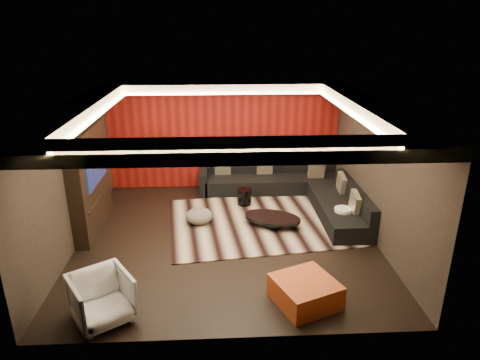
{
  "coord_description": "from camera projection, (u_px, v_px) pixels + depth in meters",
  "views": [
    {
      "loc": [
        -0.14,
        -7.91,
        4.25
      ],
      "look_at": [
        0.3,
        0.6,
        1.05
      ],
      "focal_mm": 32.0,
      "sensor_mm": 36.0,
      "label": 1
    }
  ],
  "objects": [
    {
      "name": "armchair",
      "position": [
        102.0,
        298.0,
        6.33
      ],
      "size": [
        1.14,
        1.14,
        0.76
      ],
      "primitive_type": "imported",
      "rotation": [
        0.0,
        0.0,
        0.58
      ],
      "color": "silver",
      "rests_on": "floor"
    },
    {
      "name": "wall_back",
      "position": [
        224.0,
        136.0,
        11.21
      ],
      "size": [
        6.0,
        0.02,
        2.8
      ],
      "primitive_type": "cube",
      "color": "black",
      "rests_on": "ground"
    },
    {
      "name": "cove_back",
      "position": [
        224.0,
        94.0,
        10.18
      ],
      "size": [
        4.8,
        0.08,
        0.04
      ],
      "primitive_type": "cube",
      "color": "#FFD899",
      "rests_on": "ground"
    },
    {
      "name": "drum_stool",
      "position": [
        244.0,
        197.0,
        10.38
      ],
      "size": [
        0.4,
        0.4,
        0.4
      ],
      "primitive_type": "cylinder",
      "rotation": [
        0.0,
        0.0,
        -0.2
      ],
      "color": "black",
      "rests_on": "rug"
    },
    {
      "name": "red_feature_wall",
      "position": [
        224.0,
        136.0,
        11.18
      ],
      "size": [
        5.98,
        0.05,
        2.78
      ],
      "primitive_type": "cube",
      "color": "#6B0C0A",
      "rests_on": "ground"
    },
    {
      "name": "tv_surround",
      "position": [
        90.0,
        181.0,
        8.93
      ],
      "size": [
        0.3,
        2.0,
        2.2
      ],
      "primitive_type": "cube",
      "color": "black",
      "rests_on": "ground"
    },
    {
      "name": "soffit_front",
      "position": [
        230.0,
        151.0,
        5.42
      ],
      "size": [
        6.0,
        0.6,
        0.22
      ],
      "primitive_type": "cube",
      "color": "silver",
      "rests_on": "ground"
    },
    {
      "name": "soffit_back",
      "position": [
        223.0,
        88.0,
        10.47
      ],
      "size": [
        6.0,
        0.6,
        0.22
      ],
      "primitive_type": "cube",
      "color": "silver",
      "rests_on": "ground"
    },
    {
      "name": "orange_ottoman",
      "position": [
        305.0,
        292.0,
        6.79
      ],
      "size": [
        1.18,
        1.18,
        0.4
      ],
      "primitive_type": "cube",
      "rotation": [
        0.0,
        0.0,
        0.39
      ],
      "color": "maroon",
      "rests_on": "floor"
    },
    {
      "name": "striped_pouf",
      "position": [
        199.0,
        216.0,
        9.44
      ],
      "size": [
        0.63,
        0.63,
        0.33
      ],
      "primitive_type": "ellipsoid",
      "rotation": [
        0.0,
        0.0,
        -0.06
      ],
      "color": "#BDB292",
      "rests_on": "rug"
    },
    {
      "name": "floor",
      "position": [
        227.0,
        238.0,
        8.89
      ],
      "size": [
        6.0,
        6.0,
        0.02
      ],
      "primitive_type": "cube",
      "color": "black",
      "rests_on": "ground"
    },
    {
      "name": "coffee_table",
      "position": [
        272.0,
        221.0,
        9.35
      ],
      "size": [
        1.64,
        1.64,
        0.21
      ],
      "primitive_type": "cylinder",
      "rotation": [
        0.0,
        0.0,
        -0.4
      ],
      "color": "black",
      "rests_on": "rug"
    },
    {
      "name": "rug",
      "position": [
        260.0,
        221.0,
        9.59
      ],
      "size": [
        4.33,
        3.46,
        0.02
      ],
      "primitive_type": "cube",
      "rotation": [
        0.0,
        0.0,
        0.12
      ],
      "color": "tan",
      "rests_on": "floor"
    },
    {
      "name": "white_side_table",
      "position": [
        342.0,
        218.0,
        9.22
      ],
      "size": [
        0.41,
        0.41,
        0.47
      ],
      "primitive_type": "cylinder",
      "rotation": [
        0.0,
        0.0,
        -0.09
      ],
      "color": "silver",
      "rests_on": "floor"
    },
    {
      "name": "soffit_left",
      "position": [
        78.0,
        111.0,
        7.81
      ],
      "size": [
        0.6,
        4.8,
        0.22
      ],
      "primitive_type": "cube",
      "color": "silver",
      "rests_on": "ground"
    },
    {
      "name": "sectional_sofa",
      "position": [
        295.0,
        191.0,
        10.63
      ],
      "size": [
        3.65,
        3.5,
        0.75
      ],
      "color": "black",
      "rests_on": "floor"
    },
    {
      "name": "soffit_right",
      "position": [
        368.0,
        108.0,
        8.08
      ],
      "size": [
        0.6,
        4.8,
        0.22
      ],
      "primitive_type": "cube",
      "color": "silver",
      "rests_on": "ground"
    },
    {
      "name": "tv_shelf",
      "position": [
        100.0,
        198.0,
        9.07
      ],
      "size": [
        0.04,
        1.6,
        0.04
      ],
      "primitive_type": "cube",
      "color": "black",
      "rests_on": "ground"
    },
    {
      "name": "throw_pillows",
      "position": [
        297.0,
        177.0,
        10.54
      ],
      "size": [
        3.06,
        2.82,
        0.5
      ],
      "color": "tan",
      "rests_on": "sectional_sofa"
    },
    {
      "name": "cove_front",
      "position": [
        229.0,
        150.0,
        5.77
      ],
      "size": [
        4.8,
        0.08,
        0.04
      ],
      "primitive_type": "cube",
      "color": "#FFD899",
      "rests_on": "ground"
    },
    {
      "name": "cove_left",
      "position": [
        98.0,
        115.0,
        7.86
      ],
      "size": [
        0.08,
        4.8,
        0.04
      ],
      "primitive_type": "cube",
      "color": "#FFD899",
      "rests_on": "ground"
    },
    {
      "name": "tv_screen",
      "position": [
        95.0,
        165.0,
        8.81
      ],
      "size": [
        0.04,
        1.3,
        0.8
      ],
      "primitive_type": "cube",
      "color": "black",
      "rests_on": "ground"
    },
    {
      "name": "wall_left",
      "position": [
        71.0,
        177.0,
        8.25
      ],
      "size": [
        0.02,
        6.0,
        2.8
      ],
      "primitive_type": "cube",
      "color": "black",
      "rests_on": "ground"
    },
    {
      "name": "wall_right",
      "position": [
        377.0,
        172.0,
        8.55
      ],
      "size": [
        0.02,
        6.0,
        2.8
      ],
      "primitive_type": "cube",
      "color": "black",
      "rests_on": "ground"
    },
    {
      "name": "cove_right",
      "position": [
        350.0,
        113.0,
        8.09
      ],
      "size": [
        0.08,
        4.8,
        0.04
      ],
      "primitive_type": "cube",
      "color": "#FFD899",
      "rests_on": "ground"
    },
    {
      "name": "ceiling",
      "position": [
        226.0,
        103.0,
        7.9
      ],
      "size": [
        6.0,
        6.0,
        0.02
      ],
      "primitive_type": "cube",
      "color": "silver",
      "rests_on": "ground"
    }
  ]
}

